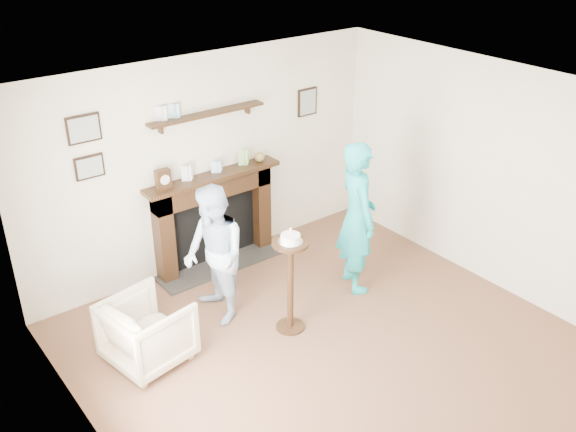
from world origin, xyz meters
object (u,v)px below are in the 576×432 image
at_px(man, 218,316).
at_px(pedestal_table, 290,268).
at_px(woman, 353,284).
at_px(armchair, 151,359).

bearing_deg(man, pedestal_table, 44.89).
xyz_separation_m(woman, pedestal_table, (-1.06, -0.20, 0.71)).
relative_size(man, woman, 0.86).
relative_size(armchair, woman, 0.42).
height_order(woman, pedestal_table, pedestal_table).
bearing_deg(woman, man, 95.07).
bearing_deg(armchair, pedestal_table, -117.15).
bearing_deg(pedestal_table, armchair, 162.89).
height_order(armchair, woman, woman).
xyz_separation_m(armchair, pedestal_table, (1.37, -0.42, 0.71)).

